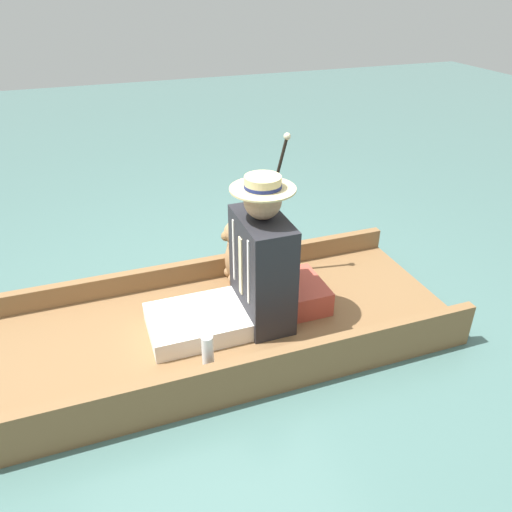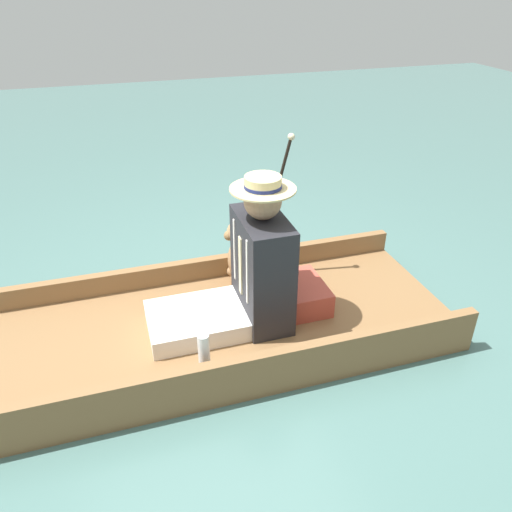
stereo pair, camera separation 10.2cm
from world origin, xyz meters
name	(u,v)px [view 1 (the left image)]	position (x,y,z in m)	size (l,w,h in m)	color
ground_plane	(226,338)	(0.00, 0.00, 0.00)	(16.00, 16.00, 0.00)	#476B66
punt_boat	(225,327)	(0.00, 0.00, 0.08)	(1.06, 2.64, 0.26)	brown
seat_cushion	(300,292)	(0.02, -0.48, 0.20)	(0.38, 0.27, 0.15)	#B24738
seated_person	(247,274)	(-0.03, -0.13, 0.44)	(0.46, 0.83, 0.87)	white
teddy_bear	(236,252)	(0.41, -0.20, 0.33)	(0.31, 0.18, 0.44)	#9E754C
wine_glass	(208,353)	(-0.39, 0.20, 0.26)	(0.10, 0.10, 0.24)	silver
walking_cane	(272,197)	(0.43, -0.45, 0.67)	(0.04, 0.26, 0.94)	black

